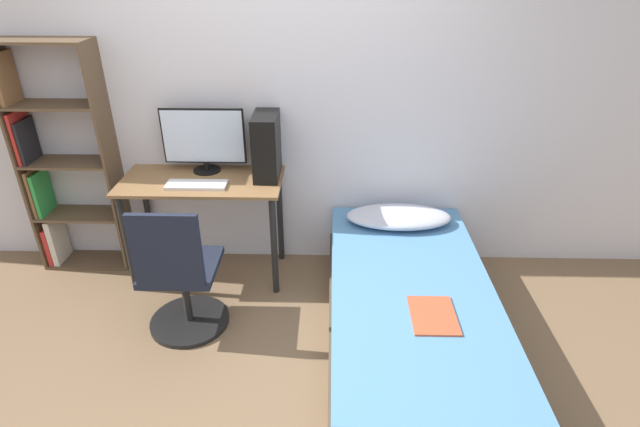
# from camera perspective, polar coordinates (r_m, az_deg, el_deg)

# --- Properties ---
(ground_plane) EXTENTS (14.00, 14.00, 0.00)m
(ground_plane) POSITION_cam_1_polar(r_m,az_deg,el_deg) (2.98, -6.88, -19.26)
(ground_plane) COLOR brown
(wall_back) EXTENTS (8.00, 0.05, 2.50)m
(wall_back) POSITION_cam_1_polar(r_m,az_deg,el_deg) (3.55, -5.00, 12.78)
(wall_back) COLOR silver
(wall_back) RESTS_ON ground_plane
(desk) EXTENTS (1.11, 0.54, 0.77)m
(desk) POSITION_cam_1_polar(r_m,az_deg,el_deg) (3.58, -13.18, 1.89)
(desk) COLOR brown
(desk) RESTS_ON ground_plane
(bookshelf) EXTENTS (0.64, 0.26, 1.67)m
(bookshelf) POSITION_cam_1_polar(r_m,az_deg,el_deg) (4.04, -27.72, 4.49)
(bookshelf) COLOR brown
(bookshelf) RESTS_ON ground_plane
(office_chair) EXTENTS (0.51, 0.51, 0.92)m
(office_chair) POSITION_cam_1_polar(r_m,az_deg,el_deg) (3.21, -15.60, -7.71)
(office_chair) COLOR black
(office_chair) RESTS_ON ground_plane
(bed) EXTENTS (0.97, 2.01, 0.44)m
(bed) POSITION_cam_1_polar(r_m,az_deg,el_deg) (3.12, 10.17, -11.43)
(bed) COLOR #4C3D2D
(bed) RESTS_ON ground_plane
(pillow) EXTENTS (0.74, 0.36, 0.11)m
(pillow) POSITION_cam_1_polar(r_m,az_deg,el_deg) (3.58, 8.97, -0.36)
(pillow) COLOR #B2B7C6
(pillow) RESTS_ON bed
(magazine) EXTENTS (0.24, 0.32, 0.01)m
(magazine) POSITION_cam_1_polar(r_m,az_deg,el_deg) (2.78, 12.81, -11.28)
(magazine) COLOR #B24C2D
(magazine) RESTS_ON bed
(monitor) EXTENTS (0.58, 0.19, 0.45)m
(monitor) POSITION_cam_1_polar(r_m,az_deg,el_deg) (3.58, -13.16, 8.31)
(monitor) COLOR black
(monitor) RESTS_ON desk
(keyboard) EXTENTS (0.40, 0.15, 0.02)m
(keyboard) POSITION_cam_1_polar(r_m,az_deg,el_deg) (3.43, -13.94, 3.20)
(keyboard) COLOR silver
(keyboard) RESTS_ON desk
(pc_tower) EXTENTS (0.16, 0.34, 0.44)m
(pc_tower) POSITION_cam_1_polar(r_m,az_deg,el_deg) (3.43, -6.13, 7.68)
(pc_tower) COLOR black
(pc_tower) RESTS_ON desk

